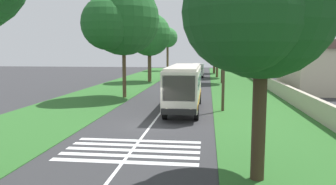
% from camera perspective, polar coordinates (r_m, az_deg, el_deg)
% --- Properties ---
extents(ground, '(160.00, 160.00, 0.00)m').
position_cam_1_polar(ground, '(22.30, -2.97, -5.70)').
color(ground, '#333335').
extents(grass_verge_left, '(120.00, 8.00, 0.04)m').
position_cam_1_polar(grass_verge_left, '(38.64, -11.22, -0.35)').
color(grass_verge_left, '#2D6628').
rests_on(grass_verge_left, ground).
extents(grass_verge_right, '(120.00, 8.00, 0.04)m').
position_cam_1_polar(grass_verge_right, '(37.03, 13.69, -0.73)').
color(grass_verge_right, '#2D6628').
rests_on(grass_verge_right, ground).
extents(centre_line, '(110.00, 0.16, 0.01)m').
position_cam_1_polar(centre_line, '(36.95, 0.97, -0.58)').
color(centre_line, silver).
rests_on(centre_line, ground).
extents(coach_bus, '(11.16, 2.62, 3.73)m').
position_cam_1_polar(coach_bus, '(27.85, 2.83, 1.34)').
color(coach_bus, silver).
rests_on(coach_bus, ground).
extents(zebra_crossing, '(4.05, 6.80, 0.01)m').
position_cam_1_polar(zebra_crossing, '(17.06, -6.16, -9.76)').
color(zebra_crossing, silver).
rests_on(zebra_crossing, ground).
extents(trailing_car_0, '(4.30, 1.78, 1.43)m').
position_cam_1_polar(trailing_car_0, '(45.59, 4.12, 1.70)').
color(trailing_car_0, gray).
rests_on(trailing_car_0, ground).
extents(trailing_car_1, '(4.30, 1.78, 1.43)m').
position_cam_1_polar(trailing_car_1, '(54.71, 0.86, 2.62)').
color(trailing_car_1, black).
rests_on(trailing_car_1, ground).
extents(trailing_minibus_0, '(6.00, 2.14, 2.53)m').
position_cam_1_polar(trailing_minibus_0, '(64.06, 5.14, 4.04)').
color(trailing_minibus_0, silver).
rests_on(trailing_minibus_0, ground).
extents(roadside_tree_left_0, '(5.98, 5.08, 10.75)m').
position_cam_1_polar(roadside_tree_left_0, '(84.01, -0.22, 9.26)').
color(roadside_tree_left_0, brown).
rests_on(roadside_tree_left_0, grass_verge_left).
extents(roadside_tree_left_1, '(8.29, 6.82, 10.91)m').
position_cam_1_polar(roadside_tree_left_1, '(53.91, -3.43, 9.64)').
color(roadside_tree_left_1, brown).
rests_on(roadside_tree_left_1, grass_verge_left).
extents(roadside_tree_left_3, '(8.83, 7.51, 11.92)m').
position_cam_1_polar(roadside_tree_left_3, '(35.55, -8.11, 11.99)').
color(roadside_tree_left_3, brown).
rests_on(roadside_tree_left_3, grass_verge_left).
extents(roadside_tree_right_0, '(6.87, 5.57, 9.32)m').
position_cam_1_polar(roadside_tree_right_0, '(12.86, 15.00, 13.54)').
color(roadside_tree_right_0, '#3D2D1E').
rests_on(roadside_tree_right_0, grass_verge_right).
extents(roadside_tree_right_1, '(6.31, 5.21, 9.13)m').
position_cam_1_polar(roadside_tree_right_1, '(74.83, 7.86, 8.15)').
color(roadside_tree_right_1, '#4C3826').
rests_on(roadside_tree_right_1, grass_verge_right).
extents(roadside_tree_right_2, '(8.01, 7.00, 12.31)m').
position_cam_1_polar(roadside_tree_right_2, '(63.43, 8.37, 10.40)').
color(roadside_tree_right_2, brown).
rests_on(roadside_tree_right_2, grass_verge_right).
extents(roadside_tree_right_3, '(6.35, 5.20, 10.84)m').
position_cam_1_polar(roadside_tree_right_3, '(52.27, 9.22, 10.50)').
color(roadside_tree_right_3, '#3D2D1E').
rests_on(roadside_tree_right_3, grass_verge_right).
extents(utility_pole, '(0.24, 1.40, 8.63)m').
position_cam_1_polar(utility_pole, '(27.51, 9.49, 6.09)').
color(utility_pole, '#473828').
rests_on(utility_pole, grass_verge_right).
extents(roadside_wall, '(70.00, 0.40, 1.49)m').
position_cam_1_polar(roadside_wall, '(42.38, 17.49, 1.15)').
color(roadside_wall, '#B2A893').
rests_on(roadside_wall, grass_verge_right).
extents(roadside_building, '(12.90, 9.72, 6.15)m').
position_cam_1_polar(roadside_building, '(45.36, 25.32, 4.13)').
color(roadside_building, beige).
rests_on(roadside_building, ground).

